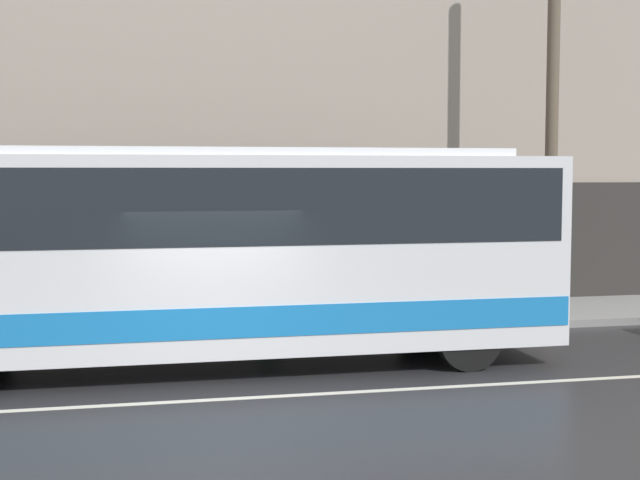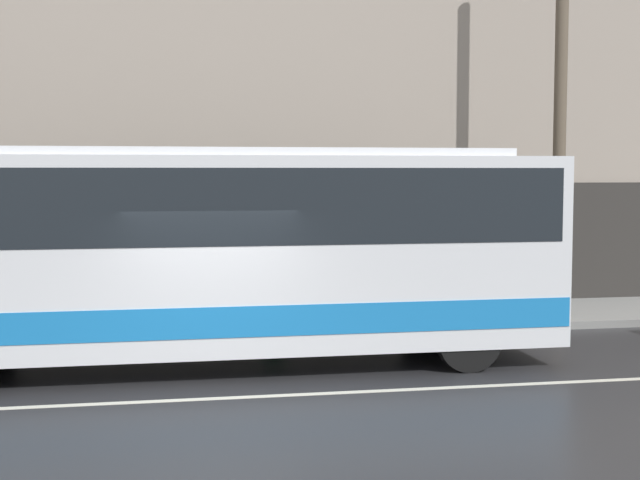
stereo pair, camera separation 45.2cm
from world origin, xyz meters
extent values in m
plane|color=#262628|center=(0.00, 0.00, 0.00)|extent=(60.00, 60.00, 0.00)
cube|color=gray|center=(0.00, 5.50, 0.07)|extent=(60.00, 3.01, 0.15)
cube|color=#2D2B28|center=(0.00, 6.99, 1.40)|extent=(60.00, 0.06, 2.80)
cube|color=beige|center=(0.00, 0.00, 0.00)|extent=(54.00, 0.14, 0.01)
cube|color=silver|center=(-0.17, 2.03, 1.82)|extent=(11.37, 2.48, 2.94)
cube|color=#1972BF|center=(-0.17, 2.03, 0.90)|extent=(11.31, 2.50, 0.45)
cube|color=black|center=(-0.17, 2.03, 2.55)|extent=(11.03, 2.50, 1.12)
cube|color=orange|center=(5.46, 2.03, 3.10)|extent=(0.12, 1.86, 0.28)
cube|color=silver|center=(-0.17, 2.03, 3.35)|extent=(9.66, 2.10, 0.12)
cylinder|color=black|center=(3.91, 0.95, 0.50)|extent=(1.01, 0.28, 1.01)
cylinder|color=black|center=(3.91, 3.11, 0.50)|extent=(1.01, 0.28, 1.01)
cylinder|color=brown|center=(7.15, 4.73, 4.52)|extent=(0.25, 0.25, 8.74)
cylinder|color=#1E5933|center=(1.40, 4.70, 0.91)|extent=(0.36, 0.36, 1.51)
sphere|color=tan|center=(1.40, 4.70, 1.80)|extent=(0.28, 0.28, 0.28)
camera|label=1|loc=(-1.23, -11.76, 3.06)|focal=50.00mm
camera|label=2|loc=(-0.78, -11.85, 3.06)|focal=50.00mm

